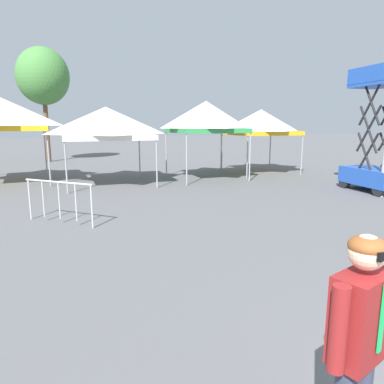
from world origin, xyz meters
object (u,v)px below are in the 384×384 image
object	(u,v)px
canopy_tent_behind_center	(1,114)
crowd_barrier_near_person	(59,194)
canopy_tent_left_of_center	(261,122)
canopy_tent_far_left	(106,123)
tree_behind_tents_left	(43,77)
person_foreground	(358,343)
canopy_tent_center	(206,117)
scissor_lift	(377,156)

from	to	relation	value
canopy_tent_behind_center	crowd_barrier_near_person	world-z (taller)	canopy_tent_behind_center
canopy_tent_behind_center	canopy_tent_left_of_center	xyz separation A→B (m)	(11.68, -1.23, -0.32)
canopy_tent_far_left	tree_behind_tents_left	bearing A→B (deg)	101.67
person_foreground	tree_behind_tents_left	world-z (taller)	tree_behind_tents_left
canopy_tent_behind_center	canopy_tent_left_of_center	distance (m)	11.75
canopy_tent_far_left	canopy_tent_center	size ratio (longest dim) A/B	1.05
canopy_tent_center	scissor_lift	distance (m)	7.00
canopy_tent_center	canopy_tent_far_left	bearing A→B (deg)	176.70
scissor_lift	crowd_barrier_near_person	world-z (taller)	scissor_lift
canopy_tent_far_left	person_foreground	world-z (taller)	canopy_tent_far_left
canopy_tent_center	tree_behind_tents_left	xyz separation A→B (m)	(-6.46, 10.59, 2.63)
canopy_tent_behind_center	scissor_lift	distance (m)	14.73
scissor_lift	person_foreground	bearing A→B (deg)	-140.25
canopy_tent_far_left	canopy_tent_center	world-z (taller)	canopy_tent_center
canopy_tent_center	canopy_tent_left_of_center	size ratio (longest dim) A/B	1.04
canopy_tent_behind_center	scissor_lift	size ratio (longest dim) A/B	0.80
person_foreground	crowd_barrier_near_person	size ratio (longest dim) A/B	1.15
canopy_tent_behind_center	scissor_lift	bearing A→B (deg)	-29.89
tree_behind_tents_left	scissor_lift	bearing A→B (deg)	-55.33
canopy_tent_center	crowd_barrier_near_person	bearing A→B (deg)	-140.42
canopy_tent_behind_center	canopy_tent_left_of_center	size ratio (longest dim) A/B	1.07
crowd_barrier_near_person	canopy_tent_behind_center	bearing A→B (deg)	103.39
canopy_tent_center	crowd_barrier_near_person	distance (m)	8.63
scissor_lift	tree_behind_tents_left	xyz separation A→B (m)	(-10.92, 15.79, 4.06)
person_foreground	crowd_barrier_near_person	xyz separation A→B (m)	(-1.57, 7.64, -0.28)
scissor_lift	canopy_tent_left_of_center	bearing A→B (deg)	99.54
canopy_tent_center	person_foreground	xyz separation A→B (m)	(-4.90, -12.99, -1.71)
canopy_tent_behind_center	person_foreground	size ratio (longest dim) A/B	1.98
tree_behind_tents_left	canopy_tent_left_of_center	bearing A→B (deg)	-44.46
tree_behind_tents_left	crowd_barrier_near_person	size ratio (longest dim) A/B	4.64
canopy_tent_far_left	canopy_tent_center	xyz separation A→B (m)	(4.33, -0.25, 0.27)
canopy_tent_center	canopy_tent_left_of_center	distance (m)	3.56
canopy_tent_behind_center	tree_behind_tents_left	bearing A→B (deg)	78.15
canopy_tent_far_left	crowd_barrier_near_person	xyz separation A→B (m)	(-2.14, -5.60, -1.73)
scissor_lift	crowd_barrier_near_person	xyz separation A→B (m)	(-10.93, -0.15, -0.56)
canopy_tent_left_of_center	tree_behind_tents_left	world-z (taller)	tree_behind_tents_left
tree_behind_tents_left	person_foreground	bearing A→B (deg)	-86.21
canopy_tent_left_of_center	person_foreground	world-z (taller)	canopy_tent_left_of_center
canopy_tent_behind_center	scissor_lift	xyz separation A→B (m)	(12.70, -7.30, -1.54)
canopy_tent_behind_center	tree_behind_tents_left	xyz separation A→B (m)	(1.78, 8.49, 2.53)
canopy_tent_left_of_center	scissor_lift	xyz separation A→B (m)	(1.02, -6.07, -1.22)
canopy_tent_far_left	canopy_tent_left_of_center	size ratio (longest dim) A/B	1.10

